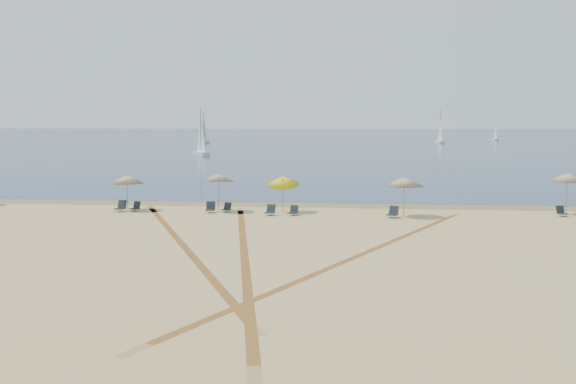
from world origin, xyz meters
name	(u,v)px	position (x,y,z in m)	size (l,w,h in m)	color
ground	(226,298)	(0.00, 0.00, 0.00)	(160.00, 160.00, 0.00)	tan
ocean	(344,136)	(0.00, 225.00, 0.01)	(500.00, 500.00, 0.00)	#0C2151
wet_sand	(294,205)	(0.00, 24.00, 0.00)	(500.00, 500.00, 0.00)	olive
umbrella_1	(127,179)	(-10.34, 20.05, 2.01)	(2.12, 2.12, 2.35)	gray
umbrella_2	(218,178)	(-4.44, 20.13, 2.16)	(2.05, 2.09, 2.53)	gray
umbrella_3	(283,180)	(-0.32, 20.14, 2.02)	(2.00, 2.07, 2.52)	gray
umbrella_4	(404,181)	(7.08, 19.04, 2.12)	(2.28, 2.28, 2.46)	gray
umbrella_5	(567,177)	(16.99, 20.81, 2.31)	(2.10, 2.10, 2.65)	gray
chair_2	(121,207)	(-10.58, 19.48, 0.31)	(0.69, 0.77, 0.70)	black
chair_3	(136,207)	(-9.73, 19.79, 0.27)	(0.69, 0.74, 0.61)	black
chair_4	(211,208)	(-4.83, 19.59, 0.30)	(0.62, 0.71, 0.68)	black
chair_5	(227,208)	(-3.88, 19.94, 0.26)	(0.67, 0.72, 0.60)	black
chair_6	(270,211)	(-0.95, 18.75, 0.29)	(0.69, 0.75, 0.66)	black
chair_7	(294,211)	(0.47, 18.90, 0.27)	(0.57, 0.65, 0.60)	black
chair_8	(393,213)	(6.41, 18.54, 0.30)	(0.80, 0.85, 0.69)	black
chair_9	(561,212)	(16.53, 20.15, 0.27)	(0.68, 0.73, 0.62)	black
sailboat_0	(201,141)	(-21.32, 86.81, 2.35)	(3.97, 5.08, 7.76)	white
sailboat_1	(495,133)	(44.43, 175.86, 2.12)	(1.25, 4.73, 7.02)	white
sailboat_2	(440,133)	(25.55, 150.64, 2.55)	(2.01, 5.78, 8.44)	white
sailboat_3	(204,133)	(-34.28, 144.90, 2.49)	(1.83, 5.61, 8.22)	white
tire_tracks	(260,249)	(-0.08, 8.21, 0.00)	(46.10, 40.06, 0.00)	tan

